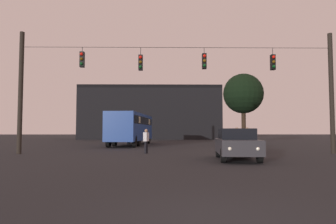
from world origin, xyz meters
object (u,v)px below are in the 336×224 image
at_px(city_bus, 132,126).
at_px(pedestrian_crossing_left, 146,140).
at_px(pedestrian_crossing_right, 237,138).
at_px(tree_left_silhouette, 243,94).
at_px(car_near_right, 237,143).
at_px(pedestrian_crossing_center, 247,138).

bearing_deg(city_bus, pedestrian_crossing_left, -79.46).
xyz_separation_m(city_bus, pedestrian_crossing_right, (7.98, -9.86, -0.95)).
relative_size(pedestrian_crossing_left, pedestrian_crossing_right, 0.93).
height_order(city_bus, tree_left_silhouette, tree_left_silhouette).
bearing_deg(pedestrian_crossing_right, car_near_right, -103.38).
distance_m(pedestrian_crossing_left, pedestrian_crossing_center, 6.92).
bearing_deg(pedestrian_crossing_left, tree_left_silhouette, 53.78).
distance_m(city_bus, tree_left_silhouette, 12.13).
xyz_separation_m(pedestrian_crossing_right, tree_left_silhouette, (3.50, 11.82, 4.34)).
bearing_deg(pedestrian_crossing_center, pedestrian_crossing_right, -151.64).
distance_m(city_bus, car_near_right, 16.73).
relative_size(car_near_right, pedestrian_crossing_left, 2.94).
bearing_deg(car_near_right, city_bus, 113.59).
relative_size(car_near_right, pedestrian_crossing_right, 2.73).
relative_size(city_bus, pedestrian_crossing_left, 7.38).
height_order(city_bus, pedestrian_crossing_center, city_bus).
xyz_separation_m(pedestrian_crossing_left, pedestrian_crossing_center, (6.75, 1.51, 0.08)).
xyz_separation_m(car_near_right, pedestrian_crossing_left, (-4.65, 4.36, 0.05)).
xyz_separation_m(pedestrian_crossing_left, pedestrian_crossing_right, (5.94, 1.08, 0.07)).
height_order(pedestrian_crossing_right, tree_left_silhouette, tree_left_silhouette).
relative_size(pedestrian_crossing_right, tree_left_silhouette, 0.22).
height_order(pedestrian_crossing_center, pedestrian_crossing_right, pedestrian_crossing_center).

